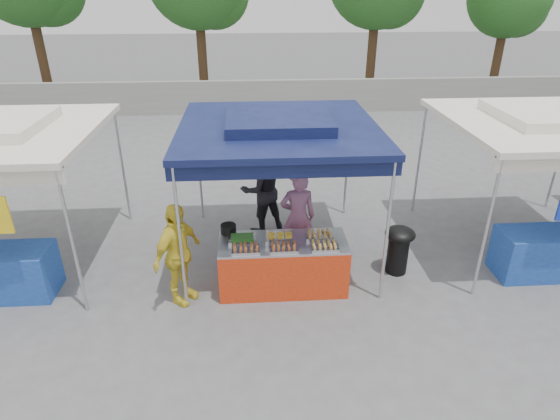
{
  "coord_description": "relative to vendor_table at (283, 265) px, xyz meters",
  "views": [
    {
      "loc": [
        -0.47,
        -6.36,
        4.5
      ],
      "look_at": [
        0.0,
        0.6,
        1.05
      ],
      "focal_mm": 30.0,
      "sensor_mm": 36.0,
      "label": 1
    }
  ],
  "objects": [
    {
      "name": "customer_person",
      "position": [
        -1.59,
        -0.24,
        0.4
      ],
      "size": [
        0.86,
        1.03,
        1.64
      ],
      "primitive_type": "imported",
      "rotation": [
        0.0,
        0.0,
        0.99
      ],
      "color": "yellow",
      "rests_on": "ground_plane"
    },
    {
      "name": "food_tray_bl",
      "position": [
        -0.63,
        0.06,
        0.46
      ],
      "size": [
        0.42,
        0.3,
        0.07
      ],
      "color": "silver",
      "rests_on": "vendor_table"
    },
    {
      "name": "wok_burner",
      "position": [
        1.96,
        0.32,
        0.08
      ],
      "size": [
        0.51,
        0.51,
        0.85
      ],
      "rotation": [
        0.0,
        0.0,
        0.01
      ],
      "color": "black",
      "rests_on": "ground_plane"
    },
    {
      "name": "food_tray_fr",
      "position": [
        0.61,
        -0.24,
        0.46
      ],
      "size": [
        0.42,
        0.3,
        0.07
      ],
      "color": "silver",
      "rests_on": "vendor_table"
    },
    {
      "name": "skewer_cup",
      "position": [
        -0.25,
        -0.11,
        0.47
      ],
      "size": [
        0.07,
        0.07,
        0.09
      ],
      "primitive_type": "cylinder",
      "color": "#B8B8BF",
      "rests_on": "vendor_table"
    },
    {
      "name": "vendor_table",
      "position": [
        0.0,
        0.0,
        0.0
      ],
      "size": [
        2.0,
        0.8,
        0.85
      ],
      "color": "red",
      "rests_on": "ground_plane"
    },
    {
      "name": "crate_right",
      "position": [
        0.18,
        0.57,
        -0.29
      ],
      "size": [
        0.45,
        0.31,
        0.27
      ],
      "primitive_type": "cube",
      "color": "#132E9F",
      "rests_on": "ground_plane"
    },
    {
      "name": "food_tray_br",
      "position": [
        0.57,
        0.1,
        0.46
      ],
      "size": [
        0.42,
        0.3,
        0.07
      ],
      "color": "silver",
      "rests_on": "vendor_table"
    },
    {
      "name": "food_tray_fm",
      "position": [
        -0.01,
        -0.24,
        0.46
      ],
      "size": [
        0.42,
        0.3,
        0.07
      ],
      "color": "silver",
      "rests_on": "vendor_table"
    },
    {
      "name": "neighbor_stall_right",
      "position": [
        4.5,
        0.67,
        1.18
      ],
      "size": [
        3.2,
        3.2,
        2.57
      ],
      "color": "#B8B8BF",
      "rests_on": "ground_plane"
    },
    {
      "name": "back_wall",
      "position": [
        0.0,
        11.1,
        0.17
      ],
      "size": [
        40.0,
        0.25,
        1.2
      ],
      "primitive_type": "cube",
      "color": "gray",
      "rests_on": "ground_plane"
    },
    {
      "name": "food_tray_bm",
      "position": [
        -0.04,
        0.1,
        0.46
      ],
      "size": [
        0.42,
        0.3,
        0.07
      ],
      "color": "silver",
      "rests_on": "vendor_table"
    },
    {
      "name": "food_tray_fl",
      "position": [
        -0.58,
        -0.24,
        0.46
      ],
      "size": [
        0.42,
        0.3,
        0.07
      ],
      "color": "silver",
      "rests_on": "vendor_table"
    },
    {
      "name": "crate_stacked",
      "position": [
        0.18,
        0.57,
        -0.03
      ],
      "size": [
        0.42,
        0.3,
        0.25
      ],
      "primitive_type": "cube",
      "color": "#132E9F",
      "rests_on": "crate_right"
    },
    {
      "name": "main_canopy",
      "position": [
        0.0,
        1.07,
        1.94
      ],
      "size": [
        3.2,
        3.2,
        2.57
      ],
      "color": "#B8B8BF",
      "rests_on": "ground_plane"
    },
    {
      "name": "helper_man",
      "position": [
        -0.27,
        1.98,
        0.45
      ],
      "size": [
        1.03,
        0.92,
        1.75
      ],
      "primitive_type": "imported",
      "rotation": [
        0.0,
        0.0,
        3.51
      ],
      "color": "black",
      "rests_on": "ground_plane"
    },
    {
      "name": "vendor_woman",
      "position": [
        0.31,
        0.82,
        0.41
      ],
      "size": [
        0.63,
        0.43,
        1.68
      ],
      "primitive_type": "imported",
      "rotation": [
        0.0,
        0.0,
        3.18
      ],
      "color": "#865579",
      "rests_on": "ground_plane"
    },
    {
      "name": "crate_left",
      "position": [
        -0.46,
        0.75,
        -0.28
      ],
      "size": [
        0.49,
        0.34,
        0.29
      ],
      "primitive_type": "cube",
      "color": "#132E9F",
      "rests_on": "ground_plane"
    },
    {
      "name": "cooking_pot",
      "position": [
        -0.85,
        0.33,
        0.5
      ],
      "size": [
        0.25,
        0.25,
        0.14
      ],
      "primitive_type": "cylinder",
      "color": "black",
      "rests_on": "vendor_table"
    },
    {
      "name": "ground_plane",
      "position": [
        0.0,
        0.1,
        -0.43
      ],
      "size": [
        80.0,
        80.0,
        0.0
      ],
      "primitive_type": "plane",
      "color": "#58585A"
    }
  ]
}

